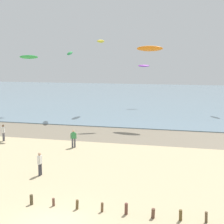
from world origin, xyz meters
TOP-DOWN VIEW (x-y plane):
  - wet_sand_strip at (0.00, 19.61)m, footprint 120.00×7.10m
  - sea at (0.00, 58.16)m, footprint 160.00×70.00m
  - groyne_near at (4.01, 1.99)m, footprint 12.76×0.33m
  - person_nearest_camera at (-11.62, 14.42)m, footprint 0.31×0.55m
  - person_mid_beach at (-3.62, 6.29)m, footprint 0.22×0.57m
  - person_by_waterline at (-3.75, 13.73)m, footprint 0.53×0.34m
  - kite_aloft_3 at (-0.53, 41.10)m, footprint 2.16×1.38m
  - kite_aloft_5 at (-6.31, 33.63)m, footprint 1.02×2.67m
  - kite_aloft_6 at (-9.43, 28.41)m, footprint 1.91×2.73m
  - kite_aloft_8 at (2.08, 25.46)m, footprint 3.45×1.71m
  - kite_aloft_11 at (-10.26, 17.96)m, footprint 2.18×0.78m

SIDE VIEW (x-z plane):
  - wet_sand_strip at x=0.00m, z-range 0.00..0.01m
  - sea at x=0.00m, z-range 0.00..0.10m
  - groyne_near at x=4.01m, z-range -0.05..0.60m
  - person_nearest_camera at x=-11.62m, z-range 0.06..1.77m
  - person_mid_beach at x=-3.62m, z-range 0.06..1.77m
  - person_by_waterline at x=-3.75m, z-range 0.06..1.77m
  - kite_aloft_3 at x=-0.53m, z-range 7.02..7.52m
  - kite_aloft_11 at x=-10.26m, z-range 8.29..8.88m
  - kite_aloft_6 at x=-9.43m, z-range 8.82..9.54m
  - kite_aloft_8 at x=2.08m, z-range 9.18..10.12m
  - kite_aloft_5 at x=-6.31m, z-range 10.82..11.37m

